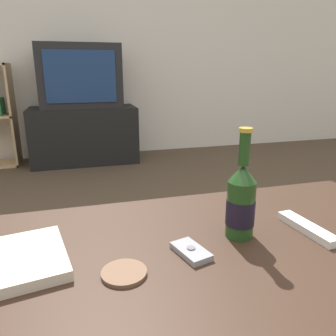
# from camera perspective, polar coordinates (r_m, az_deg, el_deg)

# --- Properties ---
(back_wall) EXTENTS (8.00, 0.05, 2.60)m
(back_wall) POSITION_cam_1_polar(r_m,az_deg,el_deg) (3.61, -12.50, 23.06)
(back_wall) COLOR silver
(back_wall) RESTS_ON ground_plane
(coffee_table) EXTENTS (1.31, 0.83, 0.48)m
(coffee_table) POSITION_cam_1_polar(r_m,az_deg,el_deg) (0.76, 7.92, -20.83)
(coffee_table) COLOR #332116
(coffee_table) RESTS_ON ground_plane
(tv_stand) EXTENTS (1.00, 0.47, 0.54)m
(tv_stand) POSITION_cam_1_polar(r_m,az_deg,el_deg) (3.32, -14.33, 5.60)
(tv_stand) COLOR black
(tv_stand) RESTS_ON ground_plane
(television) EXTENTS (0.74, 0.43, 0.57)m
(television) POSITION_cam_1_polar(r_m,az_deg,el_deg) (3.26, -15.04, 15.18)
(television) COLOR black
(television) RESTS_ON tv_stand
(beer_bottle) EXTENTS (0.07, 0.07, 0.27)m
(beer_bottle) POSITION_cam_1_polar(r_m,az_deg,el_deg) (0.82, 12.58, -5.73)
(beer_bottle) COLOR #1E4219
(beer_bottle) RESTS_ON coffee_table
(cell_phone) EXTENTS (0.08, 0.11, 0.02)m
(cell_phone) POSITION_cam_1_polar(r_m,az_deg,el_deg) (0.77, 4.02, -14.26)
(cell_phone) COLOR gray
(cell_phone) RESTS_ON coffee_table
(remote_control) EXTENTS (0.06, 0.19, 0.02)m
(remote_control) POSITION_cam_1_polar(r_m,az_deg,el_deg) (0.93, 23.07, -9.58)
(remote_control) COLOR white
(remote_control) RESTS_ON coffee_table
(coaster) EXTENTS (0.09, 0.09, 0.01)m
(coaster) POSITION_cam_1_polar(r_m,az_deg,el_deg) (0.71, -7.66, -17.64)
(coaster) COLOR brown
(coaster) RESTS_ON coffee_table
(table_book) EXTENTS (0.20, 0.24, 0.02)m
(table_book) POSITION_cam_1_polar(r_m,az_deg,el_deg) (0.79, -23.74, -14.32)
(table_book) COLOR beige
(table_book) RESTS_ON coffee_table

